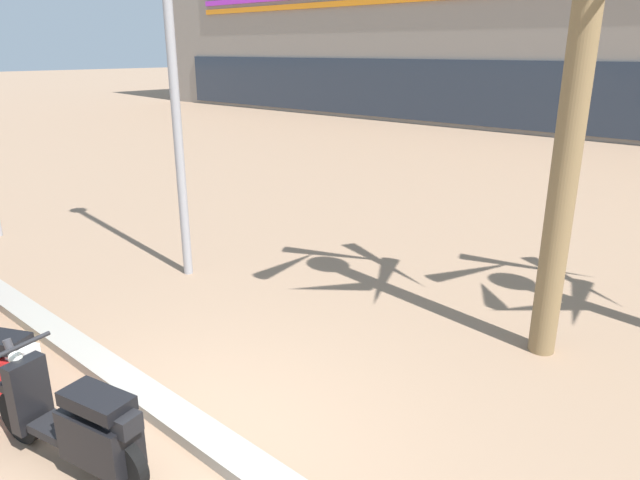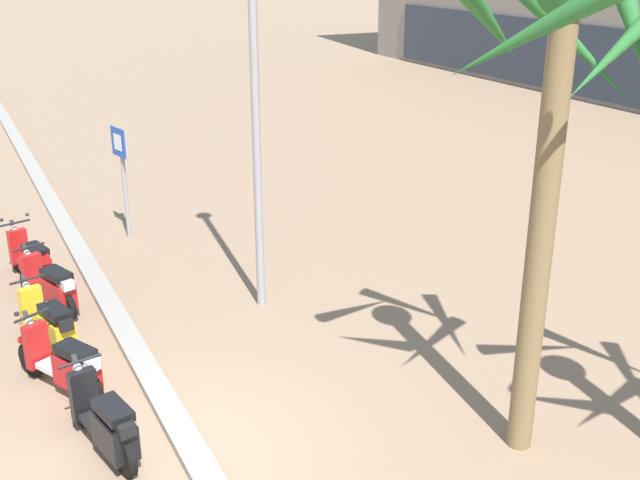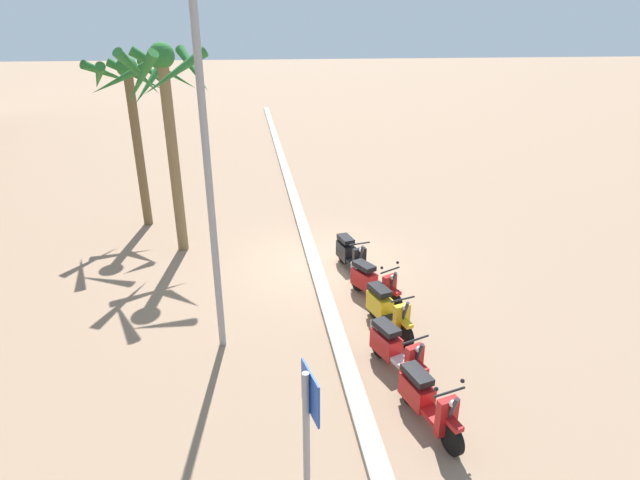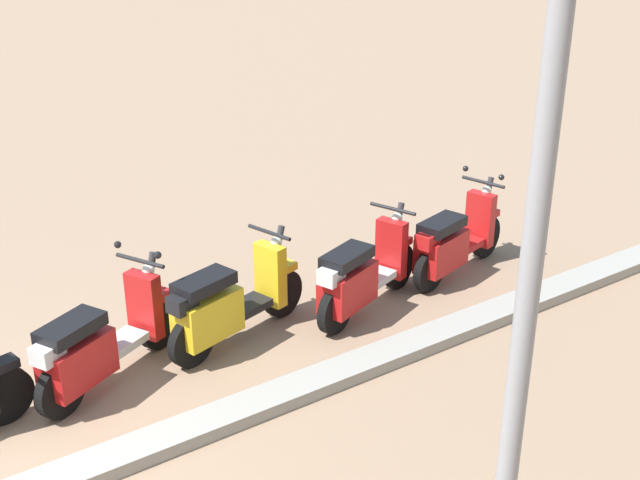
% 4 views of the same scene
% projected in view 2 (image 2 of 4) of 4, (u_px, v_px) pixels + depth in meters
% --- Properties ---
extents(ground_plane, '(200.00, 200.00, 0.00)m').
position_uv_depth(ground_plane, '(174.00, 458.00, 9.43)').
color(ground_plane, '#93755B').
extents(curb_strip, '(60.00, 0.36, 0.12)m').
position_uv_depth(curb_strip, '(191.00, 449.00, 9.50)').
color(curb_strip, gray).
rests_on(curb_strip, ground).
extents(scooter_red_lead_nearest, '(1.72, 0.73, 1.17)m').
position_uv_depth(scooter_red_lead_nearest, '(31.00, 260.00, 14.22)').
color(scooter_red_lead_nearest, black).
rests_on(scooter_red_lead_nearest, ground).
extents(scooter_red_far_back, '(1.71, 0.83, 1.04)m').
position_uv_depth(scooter_red_far_back, '(50.00, 287.00, 13.07)').
color(scooter_red_far_back, black).
rests_on(scooter_red_far_back, ground).
extents(scooter_yellow_mid_rear, '(1.76, 0.76, 1.04)m').
position_uv_depth(scooter_yellow_mid_rear, '(49.00, 325.00, 11.74)').
color(scooter_yellow_mid_rear, black).
rests_on(scooter_yellow_mid_rear, ground).
extents(scooter_red_mid_centre, '(1.68, 0.96, 1.17)m').
position_uv_depth(scooter_red_mid_centre, '(64.00, 364.00, 10.65)').
color(scooter_red_mid_centre, black).
rests_on(scooter_red_mid_centre, ground).
extents(scooter_black_tail_end, '(1.80, 0.69, 1.04)m').
position_uv_depth(scooter_black_tail_end, '(105.00, 422.00, 9.34)').
color(scooter_black_tail_end, black).
rests_on(scooter_black_tail_end, ground).
extents(crossing_sign, '(0.59, 0.18, 2.40)m').
position_uv_depth(crossing_sign, '(123.00, 170.00, 16.05)').
color(crossing_sign, '#939399').
rests_on(crossing_sign, ground).
extents(palm_tree_mid_walkway, '(2.53, 2.46, 5.81)m').
position_uv_depth(palm_tree_mid_walkway, '(559.00, 96.00, 8.12)').
color(palm_tree_mid_walkway, olive).
rests_on(palm_tree_mid_walkway, ground).
extents(street_lamp, '(0.36, 0.36, 7.38)m').
position_uv_depth(street_lamp, '(254.00, 44.00, 11.92)').
color(street_lamp, '#939399').
rests_on(street_lamp, ground).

